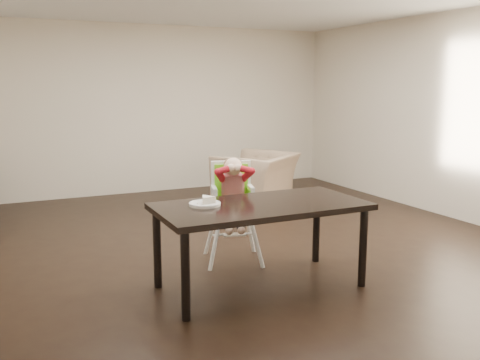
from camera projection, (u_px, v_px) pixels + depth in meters
name	position (u px, v px, depth m)	size (l,w,h in m)	color
ground	(253.00, 247.00, 5.85)	(7.00, 7.00, 0.00)	black
room_walls	(253.00, 75.00, 5.52)	(6.02, 7.02, 2.71)	beige
dining_table	(261.00, 213.00, 4.60)	(1.80, 0.90, 0.75)	black
high_chair	(233.00, 188.00, 5.30)	(0.55, 0.55, 1.05)	white
plate	(206.00, 202.00, 4.52)	(0.34, 0.34, 0.08)	white
armchair	(256.00, 170.00, 7.98)	(1.13, 0.74, 0.99)	tan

